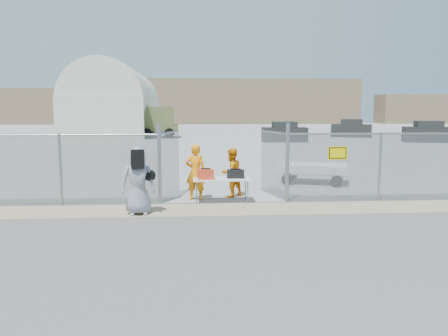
{
  "coord_description": "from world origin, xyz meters",
  "views": [
    {
      "loc": [
        -0.88,
        -11.47,
        2.91
      ],
      "look_at": [
        0.0,
        2.0,
        1.1
      ],
      "focal_mm": 35.0,
      "sensor_mm": 36.0,
      "label": 1
    }
  ],
  "objects": [
    {
      "name": "quonset_hangar",
      "position": [
        -10.0,
        40.0,
        4.0
      ],
      "size": [
        9.0,
        18.0,
        8.0
      ],
      "primitive_type": null,
      "color": "beige",
      "rests_on": "ground"
    },
    {
      "name": "black_duffel",
      "position": [
        0.37,
        2.13,
        0.89
      ],
      "size": [
        0.56,
        0.35,
        0.26
      ],
      "primitive_type": "cube",
      "rotation": [
        0.0,
        0.0,
        -0.07
      ],
      "color": "black",
      "rests_on": "folding_table"
    },
    {
      "name": "distant_hills",
      "position": [
        5.0,
        78.0,
        4.5
      ],
      "size": [
        140.0,
        6.0,
        9.0
      ],
      "primitive_type": null,
      "color": "#7F684F",
      "rests_on": "ground"
    },
    {
      "name": "orange_bag",
      "position": [
        -0.57,
        1.97,
        0.91
      ],
      "size": [
        0.51,
        0.36,
        0.3
      ],
      "primitive_type": "cube",
      "rotation": [
        0.0,
        0.0,
        0.07
      ],
      "color": "#E83F23",
      "rests_on": "folding_table"
    },
    {
      "name": "visitor",
      "position": [
        -2.49,
        0.59,
        0.95
      ],
      "size": [
        1.01,
        0.74,
        1.91
      ],
      "primitive_type": "imported",
      "rotation": [
        0.0,
        0.0,
        0.14
      ],
      "color": "gray",
      "rests_on": "ground"
    },
    {
      "name": "parked_vehicle_near",
      "position": [
        7.14,
        27.52,
        0.89
      ],
      "size": [
        3.97,
        1.84,
        1.78
      ],
      "primitive_type": null,
      "rotation": [
        0.0,
        0.0,
        -0.01
      ],
      "color": "black",
      "rests_on": "ground"
    },
    {
      "name": "folding_table",
      "position": [
        -0.07,
        2.08,
        0.38
      ],
      "size": [
        1.79,
        0.75,
        0.76
      ],
      "primitive_type": null,
      "rotation": [
        0.0,
        0.0,
        0.0
      ],
      "color": "white",
      "rests_on": "ground"
    },
    {
      "name": "dirt_strip",
      "position": [
        0.0,
        1.0,
        0.01
      ],
      "size": [
        44.0,
        1.6,
        0.01
      ],
      "primitive_type": "cube",
      "color": "tan",
      "rests_on": "ground"
    },
    {
      "name": "military_truck",
      "position": [
        -6.01,
        34.32,
        1.59
      ],
      "size": [
        6.73,
        2.63,
        3.18
      ],
      "primitive_type": null,
      "rotation": [
        0.0,
        0.0,
        0.03
      ],
      "color": "#5C6233",
      "rests_on": "ground"
    },
    {
      "name": "parked_vehicle_far",
      "position": [
        19.85,
        26.22,
        0.93
      ],
      "size": [
        4.46,
        2.82,
        1.87
      ],
      "primitive_type": null,
      "rotation": [
        0.0,
        0.0,
        -0.25
      ],
      "color": "black",
      "rests_on": "ground"
    },
    {
      "name": "utility_trailer",
      "position": [
        3.78,
        5.39,
        0.41
      ],
      "size": [
        3.77,
        2.77,
        0.82
      ],
      "primitive_type": null,
      "rotation": [
        0.0,
        0.0,
        -0.34
      ],
      "color": "white",
      "rests_on": "ground"
    },
    {
      "name": "chain_link_fence",
      "position": [
        0.0,
        2.0,
        1.1
      ],
      "size": [
        40.0,
        0.2,
        2.2
      ],
      "primitive_type": null,
      "color": "gray",
      "rests_on": "ground"
    },
    {
      "name": "ground",
      "position": [
        0.0,
        0.0,
        0.0
      ],
      "size": [
        160.0,
        160.0,
        0.0
      ],
      "primitive_type": "plane",
      "color": "#535151"
    },
    {
      "name": "security_worker_right",
      "position": [
        0.31,
        2.91,
        0.82
      ],
      "size": [
        1.01,
        0.96,
        1.63
      ],
      "primitive_type": "imported",
      "rotation": [
        0.0,
        0.0,
        3.75
      ],
      "color": "orange",
      "rests_on": "ground"
    },
    {
      "name": "security_worker_left",
      "position": [
        -0.89,
        2.45,
        0.91
      ],
      "size": [
        0.75,
        0.58,
        1.82
      ],
      "primitive_type": "imported",
      "rotation": [
        0.0,
        0.0,
        2.9
      ],
      "color": "orange",
      "rests_on": "ground"
    },
    {
      "name": "tarmac_inside",
      "position": [
        0.0,
        42.0,
        0.01
      ],
      "size": [
        160.0,
        80.0,
        0.01
      ],
      "primitive_type": "cube",
      "color": "#959595",
      "rests_on": "ground"
    },
    {
      "name": "parked_vehicle_mid",
      "position": [
        15.63,
        33.87,
        0.92
      ],
      "size": [
        4.48,
        3.31,
        1.85
      ],
      "primitive_type": null,
      "rotation": [
        0.0,
        0.0,
        -0.4
      ],
      "color": "black",
      "rests_on": "ground"
    }
  ]
}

